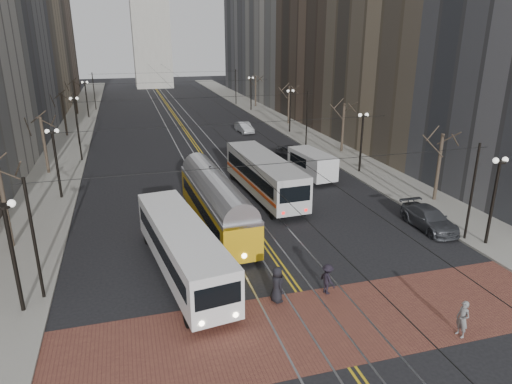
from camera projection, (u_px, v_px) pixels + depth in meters
ground at (292, 283)px, 25.11m from camera, size 260.00×260.00×0.00m
sidewalk_left at (73, 134)px, 62.00m from camera, size 5.00×140.00×0.15m
sidewalk_right at (282, 123)px, 69.85m from camera, size 5.00×140.00×0.15m
crosswalk_band at (322, 325)px, 21.47m from camera, size 25.00×6.00×0.01m
streetcar_rails at (184, 129)px, 65.95m from camera, size 4.80×130.00×0.02m
centre_lines at (184, 128)px, 65.95m from camera, size 0.42×130.00×0.01m
building_right_mid at (348, 5)px, 67.95m from camera, size 16.00×20.00×34.00m
building_right_far at (268, 1)px, 103.27m from camera, size 16.00×20.00×40.00m
lamp_posts at (202, 131)px, 50.28m from camera, size 27.60×57.20×5.60m
street_trees at (193, 121)px, 56.18m from camera, size 31.68×53.28×5.60m
trolley_wires at (193, 114)px, 55.48m from camera, size 25.96×120.00×6.60m
transit_bus at (182, 250)px, 25.50m from camera, size 4.15×12.38×3.04m
streetcar at (216, 207)px, 31.80m from camera, size 3.05×13.09×3.06m
rear_bus at (264, 177)px, 38.12m from camera, size 3.49×12.83×3.31m
cargo_van at (312, 166)px, 42.72m from camera, size 2.86×6.01×2.57m
sedan_grey at (293, 154)px, 48.55m from camera, size 2.73×5.26×1.71m
sedan_silver at (244, 127)px, 63.05m from camera, size 1.88×4.47×1.43m
sedan_parked at (429, 218)px, 31.92m from camera, size 2.11×5.07×1.46m
pedestrian_a at (277, 284)px, 23.05m from camera, size 0.77×1.04×1.94m
pedestrian_b at (463, 319)px, 20.40m from camera, size 0.48×0.68×1.76m
pedestrian_d at (328, 279)px, 23.83m from camera, size 0.86×1.19×1.67m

